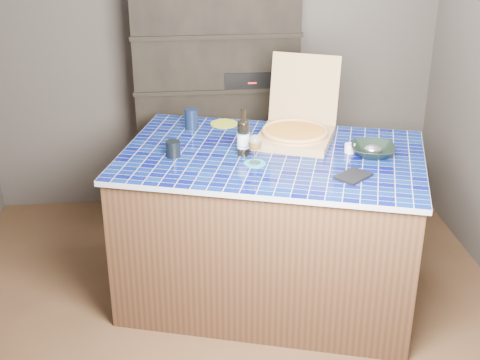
{
  "coord_description": "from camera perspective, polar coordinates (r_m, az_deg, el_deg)",
  "views": [
    {
      "loc": [
        -0.31,
        -3.33,
        2.5
      ],
      "look_at": [
        0.03,
        0.0,
        0.95
      ],
      "focal_mm": 50.0,
      "sensor_mm": 36.0,
      "label": 1
    }
  ],
  "objects": [
    {
      "name": "navy_cup",
      "position": [
        4.36,
        -4.17,
        5.22
      ],
      "size": [
        0.09,
        0.09,
        0.13
      ],
      "primitive_type": "cylinder",
      "color": "black",
      "rests_on": "kitchen_island"
    },
    {
      "name": "foil_contents",
      "position": [
        4.01,
        11.28,
        2.61
      ],
      "size": [
        0.11,
        0.09,
        0.05
      ],
      "primitive_type": "ellipsoid",
      "color": "#B6B5C1",
      "rests_on": "bowl"
    },
    {
      "name": "room",
      "position": [
        3.57,
        -0.42,
        4.32
      ],
      "size": [
        3.5,
        3.5,
        3.5
      ],
      "color": "brown",
      "rests_on": "ground"
    },
    {
      "name": "shelving_unit",
      "position": [
        5.12,
        -1.99,
        6.64
      ],
      "size": [
        1.2,
        0.41,
        1.8
      ],
      "color": "black",
      "rests_on": "floor"
    },
    {
      "name": "pizza_box",
      "position": [
        4.17,
        4.79,
        4.28
      ],
      "size": [
        0.61,
        0.66,
        0.48
      ],
      "rotation": [
        0.0,
        0.0,
        -0.38
      ],
      "color": "#9B7F50",
      "rests_on": "kitchen_island"
    },
    {
      "name": "bowl",
      "position": [
        4.01,
        11.27,
        2.5
      ],
      "size": [
        0.31,
        0.31,
        0.06
      ],
      "primitive_type": "imported",
      "rotation": [
        0.0,
        0.0,
        -0.25
      ],
      "color": "black",
      "rests_on": "kitchen_island"
    },
    {
      "name": "dvd_case",
      "position": [
        3.71,
        9.63,
        0.33
      ],
      "size": [
        0.23,
        0.23,
        0.02
      ],
      "primitive_type": "cube",
      "rotation": [
        0.0,
        0.0,
        -0.88
      ],
      "color": "black",
      "rests_on": "kitchen_island"
    },
    {
      "name": "wine_glass",
      "position": [
        3.78,
        1.28,
        3.1
      ],
      "size": [
        0.08,
        0.08,
        0.17
      ],
      "color": "white",
      "rests_on": "teal_trivet"
    },
    {
      "name": "mead_bottle",
      "position": [
        3.92,
        0.28,
        3.69
      ],
      "size": [
        0.08,
        0.08,
        0.28
      ],
      "color": "black",
      "rests_on": "kitchen_island"
    },
    {
      "name": "green_trivet",
      "position": [
        4.45,
        -1.37,
        4.83
      ],
      "size": [
        0.18,
        0.18,
        0.01
      ],
      "primitive_type": "cylinder",
      "color": "#A0AF25",
      "rests_on": "kitchen_island"
    },
    {
      "name": "kitchen_island",
      "position": [
        4.18,
        2.61,
        -3.96
      ],
      "size": [
        2.03,
        1.6,
        0.98
      ],
      "rotation": [
        0.0,
        0.0,
        -0.3
      ],
      "color": "#4F301F",
      "rests_on": "floor"
    },
    {
      "name": "tumbler",
      "position": [
        3.93,
        -5.73,
        2.66
      ],
      "size": [
        0.09,
        0.09,
        0.1
      ],
      "primitive_type": "cylinder",
      "color": "black",
      "rests_on": "kitchen_island"
    },
    {
      "name": "white_jar",
      "position": [
        4.03,
        9.35,
        2.69
      ],
      "size": [
        0.06,
        0.06,
        0.05
      ],
      "primitive_type": "cylinder",
      "color": "white",
      "rests_on": "kitchen_island"
    },
    {
      "name": "teal_trivet",
      "position": [
        3.83,
        1.27,
        1.42
      ],
      "size": [
        0.13,
        0.13,
        0.01
      ],
      "primitive_type": "cylinder",
      "color": "teal",
      "rests_on": "kitchen_island"
    }
  ]
}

